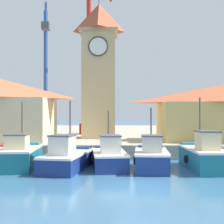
# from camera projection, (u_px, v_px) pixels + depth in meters

# --- Properties ---
(ground_plane) EXTENTS (300.00, 300.00, 0.00)m
(ground_plane) POSITION_uv_depth(u_px,v_px,m) (139.00, 188.00, 14.12)
(ground_plane) COLOR #386689
(quay_wharf) EXTENTS (120.00, 40.00, 1.04)m
(quay_wharf) POSITION_uv_depth(u_px,v_px,m) (123.00, 134.00, 42.81)
(quay_wharf) COLOR #A89E89
(quay_wharf) RESTS_ON ground
(fishing_boat_left_inner) EXTENTS (2.32, 4.43, 4.11)m
(fishing_boat_left_inner) POSITION_uv_depth(u_px,v_px,m) (20.00, 156.00, 19.05)
(fishing_boat_left_inner) COLOR #196B7F
(fishing_boat_left_inner) RESTS_ON ground
(fishing_boat_mid_left) EXTENTS (2.85, 5.24, 4.17)m
(fishing_boat_mid_left) POSITION_uv_depth(u_px,v_px,m) (66.00, 158.00, 18.63)
(fishing_boat_mid_left) COLOR navy
(fishing_boat_mid_left) RESTS_ON ground
(fishing_boat_center) EXTENTS (2.44, 4.99, 3.57)m
(fishing_boat_center) POSITION_uv_depth(u_px,v_px,m) (109.00, 157.00, 19.37)
(fishing_boat_center) COLOR navy
(fishing_boat_center) RESTS_ON ground
(fishing_boat_mid_right) EXTENTS (2.28, 4.41, 3.73)m
(fishing_boat_mid_right) POSITION_uv_depth(u_px,v_px,m) (151.00, 158.00, 18.62)
(fishing_boat_mid_right) COLOR navy
(fishing_boat_mid_right) RESTS_ON ground
(fishing_boat_right_inner) EXTENTS (2.08, 4.95, 4.38)m
(fishing_boat_right_inner) POSITION_uv_depth(u_px,v_px,m) (203.00, 156.00, 18.73)
(fishing_boat_right_inner) COLOR #196B7F
(fishing_boat_right_inner) RESTS_ON ground
(clock_tower) EXTENTS (3.62, 3.62, 14.63)m
(clock_tower) POSITION_uv_depth(u_px,v_px,m) (99.00, 67.00, 30.24)
(clock_tower) COLOR tan
(clock_tower) RESTS_ON quay_wharf
(port_crane_near) EXTENTS (3.68, 7.80, 21.33)m
(port_crane_near) POSITION_uv_depth(u_px,v_px,m) (90.00, 64.00, 36.13)
(port_crane_near) COLOR maroon
(port_crane_near) RESTS_ON quay_wharf
(port_crane_far) EXTENTS (2.76, 8.83, 17.54)m
(port_crane_far) POSITION_uv_depth(u_px,v_px,m) (46.00, 84.00, 42.02)
(port_crane_far) COLOR navy
(port_crane_far) RESTS_ON quay_wharf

